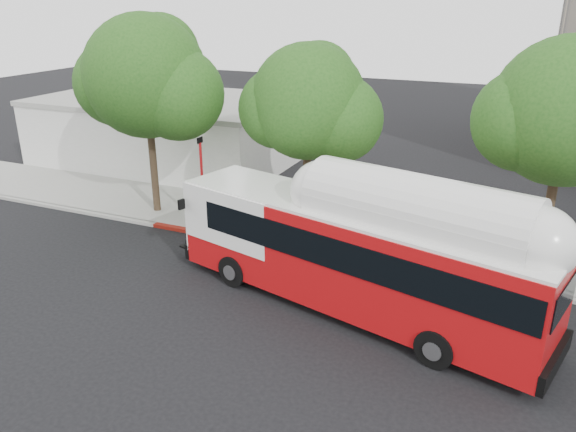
{
  "coord_description": "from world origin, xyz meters",
  "views": [
    {
      "loc": [
        7.81,
        -16.5,
        10.28
      ],
      "look_at": [
        -0.63,
        3.0,
        1.99
      ],
      "focal_mm": 35.0,
      "sensor_mm": 36.0,
      "label": 1
    }
  ],
  "objects": [
    {
      "name": "street_tree_mid",
      "position": [
        -0.59,
        6.06,
        5.91
      ],
      "size": [
        5.75,
        5.0,
        8.62
      ],
      "color": "#2D2116",
      "rests_on": "ground"
    },
    {
      "name": "transit_bus",
      "position": [
        2.99,
        0.32,
        2.0
      ],
      "size": [
        14.64,
        6.23,
        4.28
      ],
      "rotation": [
        0.0,
        0.0,
        -0.26
      ],
      "color": "#AE0C0F",
      "rests_on": "ground"
    },
    {
      "name": "sidewalk",
      "position": [
        0.0,
        6.5,
        0.07
      ],
      "size": [
        60.0,
        5.0,
        0.15
      ],
      "primitive_type": "cube",
      "color": "gray",
      "rests_on": "ground"
    },
    {
      "name": "curb_strip",
      "position": [
        0.0,
        3.9,
        0.07
      ],
      "size": [
        60.0,
        0.3,
        0.15
      ],
      "primitive_type": "cube",
      "color": "gray",
      "rests_on": "ground"
    },
    {
      "name": "signal_pole",
      "position": [
        -5.55,
        4.45,
        2.3
      ],
      "size": [
        0.13,
        0.42,
        4.47
      ],
      "color": "red",
      "rests_on": "ground"
    },
    {
      "name": "low_commercial_bldg",
      "position": [
        -14.0,
        14.0,
        2.15
      ],
      "size": [
        16.2,
        10.2,
        4.25
      ],
      "color": "silver",
      "rests_on": "ground"
    },
    {
      "name": "ground",
      "position": [
        0.0,
        0.0,
        0.0
      ],
      "size": [
        120.0,
        120.0,
        0.0
      ],
      "primitive_type": "plane",
      "color": "black",
      "rests_on": "ground"
    },
    {
      "name": "street_tree_left",
      "position": [
        -8.53,
        5.56,
        6.6
      ],
      "size": [
        6.67,
        5.8,
        9.74
      ],
      "color": "#2D2116",
      "rests_on": "ground"
    },
    {
      "name": "red_curb_segment",
      "position": [
        -3.0,
        3.9,
        0.08
      ],
      "size": [
        10.0,
        0.32,
        0.16
      ],
      "primitive_type": "cube",
      "color": "maroon",
      "rests_on": "ground"
    }
  ]
}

